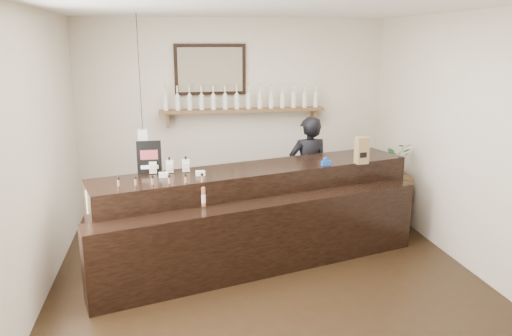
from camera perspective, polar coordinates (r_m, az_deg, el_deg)
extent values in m
plane|color=black|center=(5.47, 1.39, -12.59)|extent=(5.00, 5.00, 0.00)
plane|color=beige|center=(7.42, -2.45, 5.96)|extent=(4.50, 0.00, 4.50)
plane|color=beige|center=(2.71, 12.43, -9.38)|extent=(4.50, 0.00, 4.50)
plane|color=beige|center=(5.05, -24.37, 0.75)|extent=(0.00, 5.00, 5.00)
plane|color=beige|center=(5.87, 23.54, 2.57)|extent=(0.00, 5.00, 5.00)
plane|color=white|center=(4.89, 1.60, 18.13)|extent=(5.00, 5.00, 0.00)
cube|color=brown|center=(7.30, -1.54, 6.62)|extent=(2.40, 0.25, 0.04)
cube|color=brown|center=(7.26, -10.06, 5.41)|extent=(0.04, 0.20, 0.20)
cube|color=brown|center=(7.58, 6.57, 5.90)|extent=(0.04, 0.20, 0.20)
cube|color=black|center=(7.29, -5.26, 11.14)|extent=(1.02, 0.04, 0.72)
cube|color=brown|center=(7.26, -5.24, 11.13)|extent=(0.92, 0.01, 0.62)
cube|color=white|center=(6.50, -12.77, 3.09)|extent=(0.12, 0.12, 0.28)
cylinder|color=black|center=(6.40, -13.19, 10.54)|extent=(0.01, 0.01, 1.41)
cylinder|color=silver|center=(7.20, -10.30, 7.27)|extent=(0.07, 0.07, 0.20)
cone|color=silver|center=(7.18, -10.35, 8.28)|extent=(0.07, 0.07, 0.05)
cylinder|color=silver|center=(7.18, -10.37, 8.75)|extent=(0.02, 0.02, 0.07)
cylinder|color=gold|center=(7.17, -10.39, 9.13)|extent=(0.03, 0.03, 0.02)
cylinder|color=white|center=(7.20, -10.29, 7.11)|extent=(0.07, 0.07, 0.09)
cylinder|color=silver|center=(7.20, -8.95, 7.33)|extent=(0.07, 0.07, 0.20)
cone|color=silver|center=(7.18, -8.98, 8.33)|extent=(0.07, 0.07, 0.05)
cylinder|color=silver|center=(7.18, -9.00, 8.81)|extent=(0.02, 0.02, 0.07)
cylinder|color=gold|center=(7.18, -9.02, 9.18)|extent=(0.03, 0.03, 0.02)
cylinder|color=white|center=(7.20, -8.94, 7.17)|extent=(0.07, 0.07, 0.09)
cylinder|color=silver|center=(7.20, -7.59, 7.38)|extent=(0.07, 0.07, 0.20)
cone|color=silver|center=(7.19, -7.62, 8.39)|extent=(0.07, 0.07, 0.05)
cylinder|color=silver|center=(7.19, -7.64, 8.86)|extent=(0.02, 0.02, 0.07)
cylinder|color=gold|center=(7.18, -7.65, 9.24)|extent=(0.03, 0.03, 0.02)
cylinder|color=white|center=(7.21, -7.58, 7.22)|extent=(0.07, 0.07, 0.09)
cylinder|color=silver|center=(7.21, -6.24, 7.43)|extent=(0.07, 0.07, 0.20)
cone|color=silver|center=(7.20, -6.26, 8.44)|extent=(0.07, 0.07, 0.05)
cylinder|color=silver|center=(7.19, -6.28, 8.91)|extent=(0.02, 0.02, 0.07)
cylinder|color=gold|center=(7.19, -6.29, 9.28)|extent=(0.03, 0.03, 0.02)
cylinder|color=white|center=(7.22, -6.23, 7.27)|extent=(0.07, 0.07, 0.09)
cylinder|color=silver|center=(7.23, -4.89, 7.48)|extent=(0.07, 0.07, 0.20)
cone|color=silver|center=(7.21, -4.91, 8.48)|extent=(0.07, 0.07, 0.05)
cylinder|color=silver|center=(7.21, -4.92, 8.95)|extent=(0.02, 0.02, 0.07)
cylinder|color=gold|center=(7.20, -4.93, 9.33)|extent=(0.03, 0.03, 0.02)
cylinder|color=white|center=(7.23, -4.88, 7.32)|extent=(0.07, 0.07, 0.09)
cylinder|color=silver|center=(7.25, -3.54, 7.52)|extent=(0.07, 0.07, 0.20)
cone|color=silver|center=(7.23, -3.56, 8.52)|extent=(0.07, 0.07, 0.05)
cylinder|color=silver|center=(7.23, -3.57, 8.99)|extent=(0.02, 0.02, 0.07)
cylinder|color=gold|center=(7.22, -3.57, 9.36)|extent=(0.03, 0.03, 0.02)
cylinder|color=white|center=(7.25, -3.54, 7.36)|extent=(0.07, 0.07, 0.09)
cylinder|color=silver|center=(7.27, -2.21, 7.55)|extent=(0.07, 0.07, 0.20)
cone|color=silver|center=(7.25, -2.22, 8.55)|extent=(0.07, 0.07, 0.05)
cylinder|color=silver|center=(7.25, -2.22, 9.02)|extent=(0.02, 0.02, 0.07)
cylinder|color=gold|center=(7.24, -2.23, 9.39)|extent=(0.03, 0.03, 0.02)
cylinder|color=white|center=(7.27, -2.21, 7.40)|extent=(0.07, 0.07, 0.09)
cylinder|color=silver|center=(7.29, -0.88, 7.59)|extent=(0.07, 0.07, 0.20)
cone|color=silver|center=(7.28, -0.88, 8.58)|extent=(0.07, 0.07, 0.05)
cylinder|color=silver|center=(7.27, -0.89, 9.05)|extent=(0.02, 0.02, 0.07)
cylinder|color=gold|center=(7.27, -0.89, 9.42)|extent=(0.03, 0.03, 0.02)
cylinder|color=white|center=(7.30, -0.88, 7.43)|extent=(0.07, 0.07, 0.09)
cylinder|color=silver|center=(7.32, 0.44, 7.62)|extent=(0.07, 0.07, 0.20)
cone|color=silver|center=(7.31, 0.44, 8.60)|extent=(0.07, 0.07, 0.05)
cylinder|color=silver|center=(7.30, 0.44, 9.07)|extent=(0.02, 0.02, 0.07)
cylinder|color=gold|center=(7.30, 0.44, 9.44)|extent=(0.03, 0.03, 0.02)
cylinder|color=white|center=(7.32, 0.44, 7.46)|extent=(0.07, 0.07, 0.09)
cylinder|color=silver|center=(7.36, 1.75, 7.64)|extent=(0.07, 0.07, 0.20)
cone|color=silver|center=(7.34, 1.75, 8.62)|extent=(0.07, 0.07, 0.05)
cylinder|color=silver|center=(7.34, 1.76, 9.09)|extent=(0.02, 0.02, 0.07)
cylinder|color=gold|center=(7.33, 1.76, 9.46)|extent=(0.03, 0.03, 0.02)
cylinder|color=white|center=(7.36, 1.74, 7.48)|extent=(0.07, 0.07, 0.09)
cylinder|color=silver|center=(7.39, 3.04, 7.66)|extent=(0.07, 0.07, 0.20)
cone|color=silver|center=(7.38, 3.05, 8.64)|extent=(0.07, 0.07, 0.05)
cylinder|color=silver|center=(7.37, 3.06, 9.10)|extent=(0.02, 0.02, 0.07)
cylinder|color=gold|center=(7.37, 3.06, 9.47)|extent=(0.03, 0.03, 0.02)
cylinder|color=white|center=(7.39, 3.04, 7.50)|extent=(0.07, 0.07, 0.09)
cylinder|color=silver|center=(7.43, 4.32, 7.67)|extent=(0.07, 0.07, 0.20)
cone|color=silver|center=(7.42, 4.34, 8.65)|extent=(0.07, 0.07, 0.05)
cylinder|color=silver|center=(7.41, 4.35, 9.11)|extent=(0.02, 0.02, 0.07)
cylinder|color=gold|center=(7.41, 4.36, 9.47)|extent=(0.03, 0.03, 0.02)
cylinder|color=white|center=(7.44, 4.32, 7.52)|extent=(0.07, 0.07, 0.09)
cylinder|color=silver|center=(7.48, 5.59, 7.69)|extent=(0.07, 0.07, 0.20)
cone|color=silver|center=(7.46, 5.61, 8.66)|extent=(0.07, 0.07, 0.05)
cylinder|color=silver|center=(7.46, 5.62, 9.11)|extent=(0.02, 0.02, 0.07)
cylinder|color=gold|center=(7.45, 5.63, 9.47)|extent=(0.03, 0.03, 0.02)
cylinder|color=white|center=(7.48, 5.58, 7.53)|extent=(0.07, 0.07, 0.09)
cylinder|color=silver|center=(7.52, 6.84, 7.69)|extent=(0.07, 0.07, 0.20)
cone|color=silver|center=(7.51, 6.87, 8.66)|extent=(0.07, 0.07, 0.05)
cylinder|color=silver|center=(7.51, 6.88, 9.11)|extent=(0.02, 0.02, 0.07)
cylinder|color=gold|center=(7.50, 6.89, 9.47)|extent=(0.03, 0.03, 0.02)
cylinder|color=white|center=(7.53, 6.84, 7.54)|extent=(0.07, 0.07, 0.09)
cube|color=black|center=(5.90, 0.13, -4.94)|extent=(3.84, 1.65, 1.06)
cube|color=black|center=(5.48, 1.08, -7.91)|extent=(3.75, 1.33, 0.80)
cube|color=white|center=(5.41, -10.52, -0.78)|extent=(0.10, 0.04, 0.05)
cube|color=white|center=(5.42, -6.38, -0.60)|extent=(0.10, 0.04, 0.05)
cube|color=#E7DA8D|center=(5.28, -18.07, -4.16)|extent=(0.12, 0.12, 0.12)
cube|color=#E7DA8D|center=(5.25, -18.17, -2.92)|extent=(0.12, 0.12, 0.12)
cube|color=silver|center=(5.59, -11.68, 0.12)|extent=(0.08, 0.08, 0.13)
cube|color=#D7A7B0|center=(5.54, -11.69, 0.00)|extent=(0.07, 0.00, 0.06)
cylinder|color=black|center=(5.57, -11.73, 1.00)|extent=(0.02, 0.02, 0.03)
cube|color=silver|center=(5.58, -9.85, 0.20)|extent=(0.08, 0.08, 0.13)
cube|color=#D7A7B0|center=(5.53, -9.85, 0.08)|extent=(0.07, 0.00, 0.06)
cylinder|color=black|center=(5.56, -9.89, 1.08)|extent=(0.02, 0.02, 0.03)
cube|color=silver|center=(5.59, -8.02, 0.28)|extent=(0.08, 0.08, 0.13)
cube|color=#D7A7B0|center=(5.54, -8.00, 0.16)|extent=(0.07, 0.00, 0.06)
cylinder|color=black|center=(5.57, -8.05, 1.16)|extent=(0.02, 0.02, 0.03)
cylinder|color=#AE623A|center=(5.24, -15.32, -3.63)|extent=(0.07, 0.07, 0.20)
cone|color=#AE623A|center=(5.20, -15.41, -2.30)|extent=(0.07, 0.07, 0.05)
cylinder|color=#AE623A|center=(5.19, -15.45, -1.66)|extent=(0.02, 0.02, 0.07)
cylinder|color=black|center=(5.17, -15.49, -1.16)|extent=(0.03, 0.03, 0.02)
cylinder|color=white|center=(5.24, -15.30, -3.84)|extent=(0.07, 0.07, 0.09)
cylinder|color=#AE623A|center=(5.23, -13.49, -3.56)|extent=(0.07, 0.07, 0.20)
cone|color=#AE623A|center=(5.19, -13.57, -2.22)|extent=(0.07, 0.07, 0.05)
cylinder|color=#AE623A|center=(5.17, -13.61, -1.58)|extent=(0.02, 0.02, 0.07)
cylinder|color=black|center=(5.16, -13.64, -1.08)|extent=(0.03, 0.03, 0.02)
cylinder|color=white|center=(5.23, -13.48, -3.77)|extent=(0.07, 0.07, 0.09)
cylinder|color=#AE623A|center=(5.22, -11.65, -3.48)|extent=(0.07, 0.07, 0.20)
cone|color=#AE623A|center=(5.18, -11.72, -2.14)|extent=(0.07, 0.07, 0.05)
cylinder|color=#AE623A|center=(5.16, -11.75, -1.51)|extent=(0.02, 0.02, 0.07)
cylinder|color=black|center=(5.15, -11.78, -1.00)|extent=(0.03, 0.03, 0.02)
cylinder|color=white|center=(5.22, -11.64, -3.70)|extent=(0.07, 0.07, 0.09)
cylinder|color=#AE623A|center=(5.21, -9.81, -3.40)|extent=(0.07, 0.07, 0.20)
cone|color=#AE623A|center=(5.18, -9.87, -2.06)|extent=(0.07, 0.07, 0.05)
cylinder|color=#AE623A|center=(5.16, -9.90, -1.42)|extent=(0.02, 0.02, 0.07)
cylinder|color=black|center=(5.15, -9.92, -0.92)|extent=(0.03, 0.03, 0.02)
cylinder|color=white|center=(5.22, -9.80, -3.62)|extent=(0.07, 0.07, 0.09)
cylinder|color=#AE623A|center=(5.22, -7.97, -3.32)|extent=(0.07, 0.07, 0.20)
cone|color=#AE623A|center=(5.18, -8.01, -1.98)|extent=(0.07, 0.07, 0.05)
cylinder|color=#AE623A|center=(5.16, -8.04, -1.34)|extent=(0.02, 0.02, 0.07)
cylinder|color=black|center=(5.15, -8.06, -0.84)|extent=(0.03, 0.03, 0.02)
cylinder|color=white|center=(5.22, -7.96, -3.53)|extent=(0.07, 0.07, 0.09)
cylinder|color=#AE623A|center=(5.22, -6.13, -3.23)|extent=(0.07, 0.07, 0.20)
cone|color=#AE623A|center=(5.19, -6.17, -1.90)|extent=(0.07, 0.07, 0.05)
cylinder|color=#AE623A|center=(5.17, -6.18, -1.26)|extent=(0.02, 0.02, 0.07)
cylinder|color=black|center=(5.16, -6.20, -0.76)|extent=(0.03, 0.03, 0.02)
cylinder|color=white|center=(5.23, -6.12, -3.45)|extent=(0.07, 0.07, 0.09)
cube|color=black|center=(5.55, -12.11, 1.19)|extent=(0.26, 0.02, 0.37)
cube|color=#93353D|center=(5.53, -12.13, 1.48)|extent=(0.19, 0.00, 0.11)
cube|color=white|center=(5.56, -12.06, 0.11)|extent=(0.19, 0.00, 0.04)
cube|color=olive|center=(6.03, 11.99, 1.99)|extent=(0.16, 0.12, 0.32)
cube|color=black|center=(5.99, 12.17, 1.45)|extent=(0.09, 0.01, 0.06)
cube|color=#1845A9|center=(5.89, 8.01, 0.55)|extent=(0.12, 0.07, 0.05)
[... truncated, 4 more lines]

